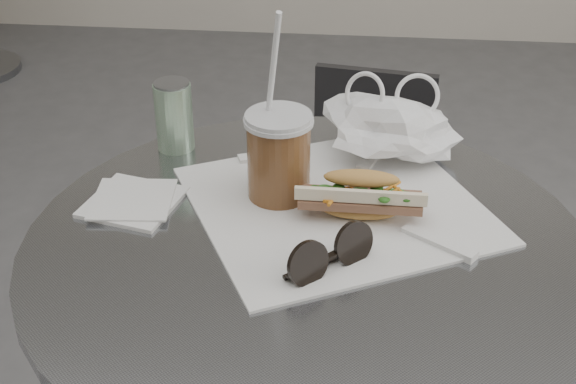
# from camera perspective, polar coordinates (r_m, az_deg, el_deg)

# --- Properties ---
(chair_far) EXTENTS (0.35, 0.37, 0.66)m
(chair_far) POSITION_cam_1_polar(r_m,az_deg,el_deg) (1.86, 5.07, -3.23)
(chair_far) COLOR #2C2C2E
(chair_far) RESTS_ON ground
(sandwich_paper) EXTENTS (0.51, 0.50, 0.00)m
(sandwich_paper) POSITION_cam_1_polar(r_m,az_deg,el_deg) (1.14, 3.47, -0.91)
(sandwich_paper) COLOR white
(sandwich_paper) RESTS_ON cafe_table
(banh_mi) EXTENTS (0.21, 0.08, 0.07)m
(banh_mi) POSITION_cam_1_polar(r_m,az_deg,el_deg) (1.10, 5.18, -0.27)
(banh_mi) COLOR tan
(banh_mi) RESTS_ON sandwich_paper
(iced_coffee) EXTENTS (0.10, 0.10, 0.28)m
(iced_coffee) POSITION_cam_1_polar(r_m,az_deg,el_deg) (1.13, -0.67, 2.63)
(iced_coffee) COLOR brown
(iced_coffee) RESTS_ON cafe_table
(sunglasses) EXTENTS (0.11, 0.11, 0.06)m
(sunglasses) POSITION_cam_1_polar(r_m,az_deg,el_deg) (1.00, 2.98, -4.55)
(sunglasses) COLOR black
(sunglasses) RESTS_ON cafe_table
(plastic_bag) EXTENTS (0.22, 0.19, 0.10)m
(plastic_bag) POSITION_cam_1_polar(r_m,az_deg,el_deg) (1.25, 7.18, 4.35)
(plastic_bag) COLOR white
(plastic_bag) RESTS_ON cafe_table
(napkin_stack) EXTENTS (0.15, 0.15, 0.01)m
(napkin_stack) POSITION_cam_1_polar(r_m,az_deg,el_deg) (1.16, -10.96, -0.65)
(napkin_stack) COLOR white
(napkin_stack) RESTS_ON cafe_table
(drink_can) EXTENTS (0.06, 0.06, 0.11)m
(drink_can) POSITION_cam_1_polar(r_m,az_deg,el_deg) (1.28, -8.11, 5.39)
(drink_can) COLOR #589760
(drink_can) RESTS_ON cafe_table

